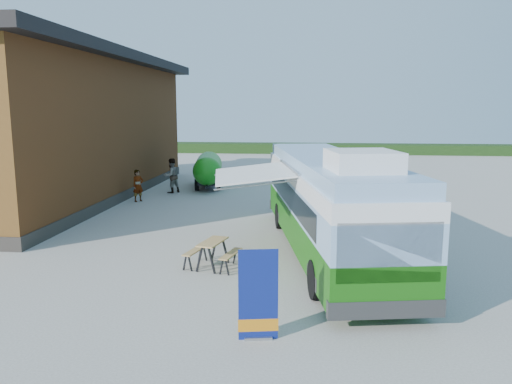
# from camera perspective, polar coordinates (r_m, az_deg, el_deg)

# --- Properties ---
(ground) EXTENTS (100.00, 100.00, 0.00)m
(ground) POSITION_cam_1_polar(r_m,az_deg,el_deg) (15.88, -4.59, -7.55)
(ground) COLOR #BCB7AD
(ground) RESTS_ON ground
(barn) EXTENTS (9.60, 21.20, 7.50)m
(barn) POSITION_cam_1_polar(r_m,az_deg,el_deg) (28.29, -22.27, 6.66)
(barn) COLOR brown
(barn) RESTS_ON ground
(hedge) EXTENTS (40.00, 3.00, 1.00)m
(hedge) POSITION_cam_1_polar(r_m,az_deg,el_deg) (53.33, 11.62, 4.86)
(hedge) COLOR #264419
(hedge) RESTS_ON ground
(bus) EXTENTS (4.60, 12.14, 3.65)m
(bus) POSITION_cam_1_polar(r_m,az_deg,el_deg) (16.14, 8.25, -0.97)
(bus) COLOR #1A7012
(bus) RESTS_ON ground
(awning) EXTENTS (3.17, 4.40, 0.51)m
(awning) POSITION_cam_1_polar(r_m,az_deg,el_deg) (16.05, 0.37, 2.40)
(awning) COLOR white
(awning) RESTS_ON ground
(banner) EXTENTS (0.82, 0.28, 1.90)m
(banner) POSITION_cam_1_polar(r_m,az_deg,el_deg) (10.31, 0.26, -12.57)
(banner) COLOR navy
(banner) RESTS_ON ground
(picnic_table) EXTENTS (1.65, 1.53, 0.81)m
(picnic_table) POSITION_cam_1_polar(r_m,az_deg,el_deg) (14.84, -4.97, -6.36)
(picnic_table) COLOR tan
(picnic_table) RESTS_ON ground
(person_a) EXTENTS (0.67, 0.70, 1.62)m
(person_a) POSITION_cam_1_polar(r_m,az_deg,el_deg) (25.85, -13.34, 0.71)
(person_a) COLOR #999999
(person_a) RESTS_ON ground
(person_b) EXTENTS (1.16, 1.18, 1.92)m
(person_b) POSITION_cam_1_polar(r_m,az_deg,el_deg) (28.15, -9.64, 1.85)
(person_b) COLOR #999999
(person_b) RESTS_ON ground
(slurry_tanker) EXTENTS (2.18, 5.35, 1.99)m
(slurry_tanker) POSITION_cam_1_polar(r_m,az_deg,el_deg) (29.72, -5.49, 2.70)
(slurry_tanker) COLOR #1C8C19
(slurry_tanker) RESTS_ON ground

